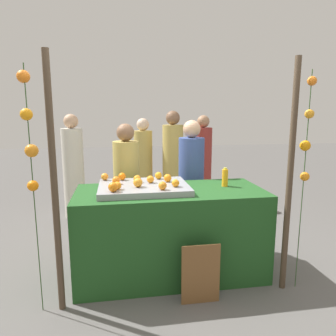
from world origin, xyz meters
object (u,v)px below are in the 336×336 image
object	(u,v)px
chalkboard_sign	(200,275)
vendor_left	(127,192)
stall_counter	(170,232)
orange_1	(150,179)
juice_bottle	(225,178)
orange_0	(113,187)
vendor_right	(191,188)

from	to	relation	value
chalkboard_sign	vendor_left	size ratio (longest dim) A/B	0.36
stall_counter	vendor_left	distance (m)	0.85
orange_1	juice_bottle	bearing A→B (deg)	-1.95
juice_bottle	orange_1	bearing A→B (deg)	178.05
juice_bottle	vendor_left	bearing A→B (deg)	148.78
orange_1	vendor_left	size ratio (longest dim) A/B	0.05
juice_bottle	vendor_left	xyz separation A→B (m)	(-1.02, 0.62, -0.28)
chalkboard_sign	vendor_left	world-z (taller)	vendor_left
stall_counter	chalkboard_sign	size ratio (longest dim) A/B	3.38
orange_0	vendor_right	world-z (taller)	vendor_right
stall_counter	orange_0	xyz separation A→B (m)	(-0.57, -0.21, 0.56)
vendor_left	orange_0	bearing A→B (deg)	-99.24
juice_bottle	vendor_right	xyz separation A→B (m)	(-0.22, 0.63, -0.26)
orange_0	juice_bottle	xyz separation A→B (m)	(1.17, 0.28, -0.01)
juice_bottle	chalkboard_sign	world-z (taller)	juice_bottle
stall_counter	orange_0	world-z (taller)	orange_0
chalkboard_sign	stall_counter	bearing A→B (deg)	107.40
orange_0	chalkboard_sign	world-z (taller)	orange_0
stall_counter	chalkboard_sign	xyz separation A→B (m)	(0.18, -0.56, -0.18)
orange_1	chalkboard_sign	world-z (taller)	orange_1
orange_1	juice_bottle	distance (m)	0.79
vendor_right	vendor_left	bearing A→B (deg)	-179.26
juice_bottle	stall_counter	bearing A→B (deg)	-173.85
orange_1	chalkboard_sign	distance (m)	1.05
stall_counter	juice_bottle	world-z (taller)	juice_bottle
orange_1	chalkboard_sign	bearing A→B (deg)	-60.61
chalkboard_sign	vendor_right	size ratio (longest dim) A/B	0.35
stall_counter	juice_bottle	size ratio (longest dim) A/B	9.50
chalkboard_sign	orange_0	bearing A→B (deg)	154.79
stall_counter	chalkboard_sign	world-z (taller)	stall_counter
orange_0	vendor_right	xyz separation A→B (m)	(0.95, 0.91, -0.27)
orange_0	orange_1	world-z (taller)	orange_0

